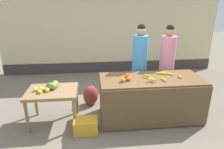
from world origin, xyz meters
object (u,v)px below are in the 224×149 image
object	(u,v)px
produce_crate	(86,126)
vendor_woman_pink_shirt	(167,64)
produce_sack	(91,95)
vendor_woman_blue_shirt	(139,65)

from	to	relation	value
produce_crate	vendor_woman_pink_shirt	bearing A→B (deg)	30.72
produce_crate	produce_sack	xyz separation A→B (m)	(0.10, 1.05, 0.11)
vendor_woman_blue_shirt	produce_sack	distance (m)	1.34
vendor_woman_blue_shirt	vendor_woman_pink_shirt	xyz separation A→B (m)	(0.67, 0.06, -0.02)
vendor_woman_blue_shirt	vendor_woman_pink_shirt	world-z (taller)	vendor_woman_blue_shirt
vendor_woman_blue_shirt	produce_sack	size ratio (longest dim) A/B	3.93
produce_crate	produce_sack	world-z (taller)	produce_sack
produce_sack	produce_crate	bearing A→B (deg)	-95.30
vendor_woman_pink_shirt	produce_crate	world-z (taller)	vendor_woman_pink_shirt
vendor_woman_pink_shirt	produce_crate	xyz separation A→B (m)	(-1.90, -1.13, -0.79)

